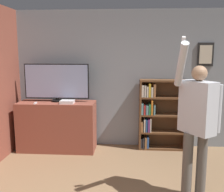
# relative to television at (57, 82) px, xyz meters

# --- Properties ---
(wall_back) EXTENTS (6.30, 0.09, 2.70)m
(wall_back) POSITION_rel_television_xyz_m (1.31, 0.31, 0.03)
(wall_back) COLOR gray
(wall_back) RESTS_ON ground_plane
(tv_ledge) EXTENTS (1.47, 0.55, 0.95)m
(tv_ledge) POSITION_rel_television_xyz_m (0.00, -0.07, -0.85)
(tv_ledge) COLOR brown
(tv_ledge) RESTS_ON ground_plane
(television) EXTENTS (1.24, 0.22, 0.73)m
(television) POSITION_rel_television_xyz_m (0.00, 0.00, 0.00)
(television) COLOR black
(television) RESTS_ON tv_ledge
(game_console) EXTENTS (0.25, 0.20, 0.06)m
(game_console) POSITION_rel_television_xyz_m (0.24, -0.19, -0.35)
(game_console) COLOR white
(game_console) RESTS_ON tv_ledge
(remote_loose) EXTENTS (0.05, 0.14, 0.02)m
(remote_loose) POSITION_rel_television_xyz_m (-0.35, -0.25, -0.37)
(remote_loose) COLOR white
(remote_loose) RESTS_ON tv_ledge
(bookshelf) EXTENTS (0.91, 0.28, 1.37)m
(bookshelf) POSITION_rel_television_xyz_m (1.95, 0.13, -0.63)
(bookshelf) COLOR brown
(bookshelf) RESTS_ON ground_plane
(person) EXTENTS (0.59, 0.58, 2.07)m
(person) POSITION_rel_television_xyz_m (2.24, -1.64, -0.27)
(person) COLOR #56514C
(person) RESTS_ON ground_plane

